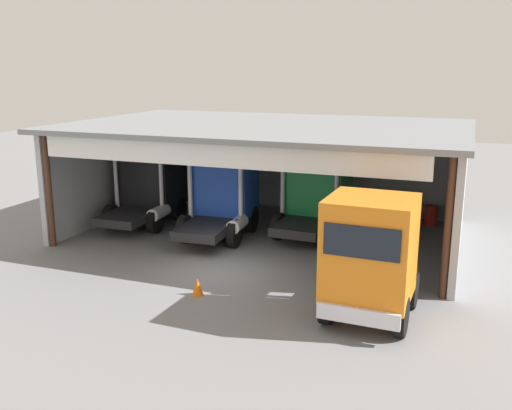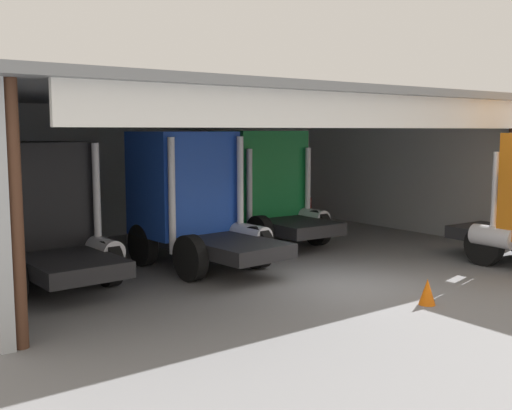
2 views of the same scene
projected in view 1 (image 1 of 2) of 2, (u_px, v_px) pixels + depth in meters
ground_plane at (222, 270)px, 20.25m from camera, size 80.00×80.00×0.00m
workshop_shed at (275, 153)px, 24.67m from camera, size 16.03×10.55×4.74m
truck_black_center_left_bay at (149, 184)px, 26.05m from camera, size 2.77×4.82×3.41m
truck_blue_center_right_bay at (223, 191)px, 24.12m from camera, size 2.80×4.87×3.66m
truck_green_left_bay at (316, 190)px, 24.22m from camera, size 2.77×4.56×3.67m
truck_orange_center_bay at (370, 256)px, 15.86m from camera, size 2.53×4.32×3.62m
oil_drum at (431, 216)px, 25.83m from camera, size 0.58×0.58×0.90m
tool_cart at (404, 214)px, 25.90m from camera, size 0.90×0.60×1.00m
traffic_cone at (198, 287)px, 17.97m from camera, size 0.36×0.36×0.56m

